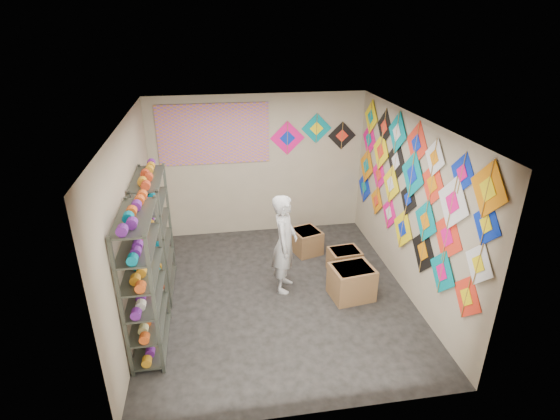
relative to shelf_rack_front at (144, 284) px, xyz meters
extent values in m
plane|color=black|center=(1.78, 0.85, -0.95)|extent=(4.50, 4.50, 0.00)
plane|color=tan|center=(1.78, 3.10, 0.40)|extent=(4.00, 0.00, 4.00)
plane|color=tan|center=(1.78, -1.40, 0.40)|extent=(4.00, 0.00, 4.00)
plane|color=tan|center=(-0.22, 0.85, 0.40)|extent=(0.00, 4.50, 4.50)
plane|color=tan|center=(3.78, 0.85, 0.40)|extent=(0.00, 4.50, 4.50)
plane|color=#6A6359|center=(1.78, 0.85, 1.75)|extent=(4.50, 4.50, 0.00)
cube|color=#4C5147|center=(0.00, 0.00, 0.00)|extent=(0.40, 1.10, 1.90)
cube|color=#4C5147|center=(0.00, 1.30, 0.00)|extent=(0.40, 1.10, 1.90)
cylinder|color=#FB1A75|center=(0.00, -0.48, 0.09)|extent=(0.12, 0.10, 0.12)
cylinder|color=#EA5619|center=(0.00, -0.29, 0.09)|extent=(0.12, 0.10, 0.12)
cylinder|color=orange|center=(0.00, -0.10, 0.09)|extent=(0.12, 0.10, 0.12)
cylinder|color=white|center=(0.00, 0.10, 0.09)|extent=(0.12, 0.10, 0.12)
cylinder|color=red|center=(0.00, 0.29, 0.09)|extent=(0.12, 0.10, 0.12)
cylinder|color=#6B2197|center=(0.00, 0.48, 0.09)|extent=(0.12, 0.10, 0.12)
cylinder|color=#E2E28E|center=(0.00, 0.82, 0.09)|extent=(0.12, 0.10, 0.12)
cylinder|color=#05829E|center=(0.00, 1.01, 0.09)|extent=(0.12, 0.10, 0.12)
cylinder|color=#FB1A75|center=(0.00, 1.20, 0.09)|extent=(0.12, 0.10, 0.12)
cylinder|color=#EA5619|center=(0.00, 1.40, 0.09)|extent=(0.12, 0.10, 0.12)
cylinder|color=orange|center=(0.00, 1.59, 0.09)|extent=(0.12, 0.10, 0.12)
cylinder|color=white|center=(0.00, 1.78, 0.09)|extent=(0.12, 0.10, 0.12)
cube|color=red|center=(3.77, -0.90, 0.01)|extent=(0.03, 0.59, 0.59)
cube|color=#03848E|center=(3.75, -0.35, 0.01)|extent=(0.02, 0.64, 0.64)
cube|color=black|center=(3.77, 0.22, 0.00)|extent=(0.01, 0.71, 0.71)
cube|color=yellow|center=(3.75, 0.89, 0.02)|extent=(0.04, 0.66, 0.66)
cube|color=#F10D78|center=(3.77, 1.47, 0.02)|extent=(0.02, 0.58, 0.58)
cube|color=orange|center=(3.75, 2.01, 0.01)|extent=(0.02, 0.53, 0.53)
cube|color=#0929BD|center=(3.77, 2.70, 0.01)|extent=(0.02, 0.65, 0.65)
cube|color=silver|center=(3.75, -1.01, 0.52)|extent=(0.03, 0.54, 0.54)
cube|color=red|center=(3.77, -0.30, 0.50)|extent=(0.03, 0.70, 0.70)
cube|color=#03848E|center=(3.75, 0.25, 0.45)|extent=(0.02, 0.63, 0.63)
cube|color=black|center=(3.77, 0.87, 0.53)|extent=(0.03, 0.55, 0.55)
cube|color=yellow|center=(3.75, 1.49, 0.52)|extent=(0.01, 0.64, 0.64)
cube|color=#F10D78|center=(3.77, 2.06, 0.49)|extent=(0.01, 0.61, 0.61)
cube|color=orange|center=(3.75, 2.64, 0.46)|extent=(0.04, 0.67, 0.67)
cube|color=#0929BD|center=(3.77, -0.97, 0.99)|extent=(0.03, 0.51, 0.51)
cube|color=silver|center=(3.75, -0.31, 0.97)|extent=(0.03, 0.71, 0.71)
cube|color=red|center=(3.77, 0.24, 1.00)|extent=(0.01, 0.65, 0.65)
cube|color=#03848E|center=(3.75, 0.80, 0.93)|extent=(0.01, 0.72, 0.72)
cube|color=black|center=(3.77, 1.43, 0.93)|extent=(0.02, 0.69, 0.69)
cube|color=yellow|center=(3.75, 2.04, 0.92)|extent=(0.04, 0.67, 0.67)
cube|color=#F10D78|center=(3.77, 2.67, 0.96)|extent=(0.02, 0.66, 0.66)
cube|color=orange|center=(3.75, -0.90, 1.37)|extent=(0.02, 0.66, 0.66)
cube|color=#0929BD|center=(3.77, -0.37, 1.36)|extent=(0.03, 0.52, 0.52)
cube|color=silver|center=(3.75, 0.26, 1.35)|extent=(0.02, 0.52, 0.52)
cube|color=red|center=(3.77, 0.83, 1.37)|extent=(0.03, 0.66, 0.66)
cube|color=#03848E|center=(3.75, 1.47, 1.38)|extent=(0.02, 0.66, 0.66)
cube|color=black|center=(3.77, 2.02, 1.33)|extent=(0.03, 0.62, 0.62)
cube|color=yellow|center=(3.75, 2.63, 1.37)|extent=(0.02, 0.62, 0.62)
cube|color=#F10D78|center=(2.33, 3.09, 0.92)|extent=(0.65, 0.02, 0.65)
cube|color=#03848E|center=(2.88, 3.09, 1.08)|extent=(0.58, 0.02, 0.58)
cube|color=black|center=(3.38, 3.09, 0.93)|extent=(0.55, 0.02, 0.55)
cube|color=#8D51B1|center=(0.98, 3.08, 1.05)|extent=(2.00, 0.01, 1.10)
imported|color=beige|center=(1.93, 1.02, -0.16)|extent=(0.81, 0.73, 1.59)
cube|color=#8D613D|center=(2.90, 0.62, -0.69)|extent=(0.68, 0.59, 0.51)
cube|color=#8D613D|center=(3.00, 1.33, -0.75)|extent=(0.54, 0.45, 0.41)
cube|color=#8D613D|center=(2.51, 2.08, -0.73)|extent=(0.58, 0.61, 0.43)
camera|label=1|loc=(0.94, -4.73, 3.04)|focal=28.00mm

